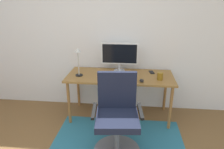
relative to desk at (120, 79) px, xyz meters
name	(u,v)px	position (x,y,z in m)	size (l,w,h in m)	color
wall_back	(99,33)	(-0.39, 0.41, 0.65)	(6.00, 0.10, 2.60)	white
area_rug	(117,147)	(0.03, -0.78, -0.65)	(1.76, 1.35, 0.01)	#2A6B82
desk	(120,79)	(0.00, 0.00, 0.00)	(1.63, 0.68, 0.72)	olive
monitor	(120,55)	(-0.03, 0.20, 0.34)	(0.58, 0.18, 0.46)	#B2B2B7
keyboard	(119,80)	(0.00, -0.21, 0.07)	(0.43, 0.13, 0.02)	black
computer_mouse	(142,81)	(0.32, -0.23, 0.08)	(0.06, 0.10, 0.03)	black
coffee_cup	(160,76)	(0.59, -0.12, 0.12)	(0.09, 0.09, 0.11)	#8E6318
cell_phone	(152,72)	(0.49, 0.17, 0.07)	(0.07, 0.14, 0.01)	black
desk_lamp	(78,57)	(-0.63, -0.08, 0.36)	(0.11, 0.11, 0.43)	black
office_chair	(117,122)	(0.02, -0.82, -0.24)	(0.61, 0.58, 1.00)	slate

